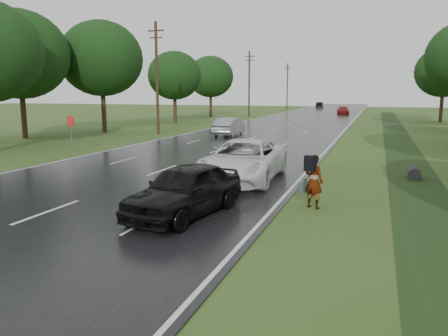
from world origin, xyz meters
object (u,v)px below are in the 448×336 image
(pedestrian, at_px, (313,181))
(white_pickup, at_px, (244,160))
(road_sign, at_px, (71,127))
(silver_sedan, at_px, (229,126))
(dark_sedan, at_px, (185,189))

(pedestrian, bearing_deg, white_pickup, -22.63)
(road_sign, xyz_separation_m, silver_sedan, (6.00, 13.59, -0.81))
(road_sign, relative_size, white_pickup, 0.37)
(dark_sedan, bearing_deg, road_sign, 149.17)
(road_sign, bearing_deg, silver_sedan, 66.17)
(road_sign, height_order, silver_sedan, road_sign)
(dark_sedan, relative_size, silver_sedan, 0.99)
(dark_sedan, distance_m, silver_sedan, 25.36)
(road_sign, bearing_deg, dark_sedan, -40.22)
(dark_sedan, bearing_deg, silver_sedan, 114.98)
(white_pickup, height_order, silver_sedan, white_pickup)
(silver_sedan, bearing_deg, road_sign, 65.04)
(pedestrian, xyz_separation_m, silver_sedan, (-10.43, 22.13, -0.10))
(road_sign, relative_size, pedestrian, 1.27)
(road_sign, height_order, pedestrian, road_sign)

